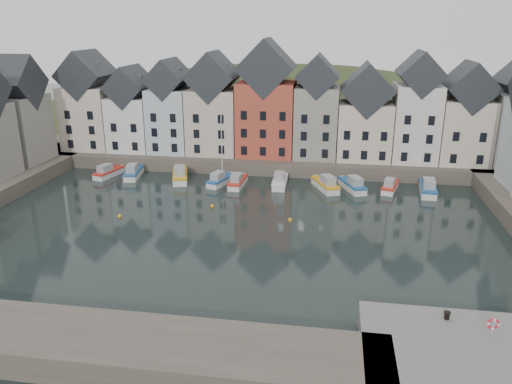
% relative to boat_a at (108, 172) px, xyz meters
% --- Properties ---
extents(ground, '(260.00, 260.00, 0.00)m').
position_rel_boat_a_xyz_m(ground, '(22.52, -18.50, -0.64)').
color(ground, black).
rests_on(ground, ground).
extents(far_quay, '(90.00, 16.00, 2.00)m').
position_rel_boat_a_xyz_m(far_quay, '(22.52, 11.50, 0.36)').
color(far_quay, '#50463D').
rests_on(far_quay, ground).
extents(near_quay, '(18.00, 10.00, 2.00)m').
position_rel_boat_a_xyz_m(near_quay, '(44.52, -38.50, 0.36)').
color(near_quay, '#60605E').
rests_on(near_quay, ground).
extents(near_wall, '(50.00, 6.00, 2.00)m').
position_rel_boat_a_xyz_m(near_wall, '(12.52, -40.50, 0.36)').
color(near_wall, '#50463D').
rests_on(near_wall, ground).
extents(hillside, '(153.60, 70.40, 64.00)m').
position_rel_boat_a_xyz_m(hillside, '(22.54, 37.50, -18.60)').
color(hillside, '#28361B').
rests_on(hillside, ground).
extents(far_terrace, '(72.37, 8.16, 17.78)m').
position_rel_boat_a_xyz_m(far_terrace, '(25.73, 9.50, 8.23)').
color(far_terrace, beige).
rests_on(far_terrace, far_quay).
extents(mooring_buoys, '(20.50, 5.50, 0.50)m').
position_rel_boat_a_xyz_m(mooring_buoys, '(18.52, -13.17, -0.49)').
color(mooring_buoys, orange).
rests_on(mooring_buoys, ground).
extents(boat_a, '(2.98, 5.87, 2.16)m').
position_rel_boat_a_xyz_m(boat_a, '(0.00, 0.00, 0.00)').
color(boat_a, silver).
rests_on(boat_a, ground).
extents(boat_b, '(2.77, 6.24, 2.31)m').
position_rel_boat_a_xyz_m(boat_b, '(3.88, 0.32, 0.05)').
color(boat_b, silver).
rests_on(boat_b, ground).
extents(boat_c, '(3.81, 6.90, 2.53)m').
position_rel_boat_a_xyz_m(boat_c, '(11.26, -0.30, 0.11)').
color(boat_c, silver).
rests_on(boat_c, ground).
extents(boat_d, '(3.21, 5.90, 10.78)m').
position_rel_boat_a_xyz_m(boat_d, '(17.41, -1.19, 0.06)').
color(boat_d, silver).
rests_on(boat_d, ground).
extents(boat_e, '(2.03, 5.69, 2.15)m').
position_rel_boat_a_xyz_m(boat_e, '(20.04, -1.64, -0.00)').
color(boat_e, silver).
rests_on(boat_e, ground).
extents(boat_f, '(2.04, 6.10, 2.33)m').
position_rel_boat_a_xyz_m(boat_f, '(25.89, -0.60, 0.05)').
color(boat_f, silver).
rests_on(boat_f, ground).
extents(boat_g, '(4.27, 6.48, 2.39)m').
position_rel_boat_a_xyz_m(boat_g, '(32.30, -1.22, 0.07)').
color(boat_g, silver).
rests_on(boat_g, ground).
extents(boat_h, '(4.01, 6.27, 2.31)m').
position_rel_boat_a_xyz_m(boat_h, '(35.97, -0.88, 0.04)').
color(boat_h, silver).
rests_on(boat_h, ground).
extents(boat_i, '(2.95, 5.58, 2.05)m').
position_rel_boat_a_xyz_m(boat_i, '(41.01, -0.42, -0.03)').
color(boat_i, silver).
rests_on(boat_i, ground).
extents(boat_j, '(2.58, 6.56, 2.46)m').
position_rel_boat_a_xyz_m(boat_j, '(45.93, -0.82, 0.09)').
color(boat_j, silver).
rests_on(boat_j, ground).
extents(mooring_bollard, '(0.48, 0.48, 0.56)m').
position_rel_boat_a_xyz_m(mooring_bollard, '(41.53, -35.00, 1.67)').
color(mooring_bollard, black).
rests_on(mooring_bollard, near_quay).
extents(life_ring_post, '(0.80, 0.17, 1.30)m').
position_rel_boat_a_xyz_m(life_ring_post, '(44.09, -36.57, 2.22)').
color(life_ring_post, gray).
rests_on(life_ring_post, near_quay).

